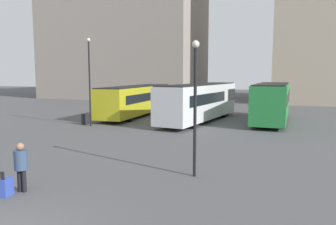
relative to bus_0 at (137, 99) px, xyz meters
The scene contains 9 objects.
building_block_left 27.97m from the bus_0, 117.04° to the left, with size 24.62×17.11×21.61m.
bus_0 is the anchor object (origin of this frame).
bus_1 6.74m from the bus_0, 15.08° to the right, with size 4.40×12.09×3.12m.
bus_2 12.21m from the bus_0, ahead, with size 2.99×9.66×3.17m.
traveler 20.47m from the bus_0, 77.19° to the right, with size 0.48×0.48×1.67m.
suitcase 20.93m from the bus_0, 77.99° to the right, with size 0.30×0.45×0.86m.
lamp_post_0 19.16m from the bus_0, 59.77° to the right, with size 0.28×0.28×5.16m.
lamp_post_1 7.36m from the bus_0, 96.57° to the right, with size 0.28×0.28×6.56m.
trash_bin 6.81m from the bus_0, 103.88° to the right, with size 0.52×0.52×0.85m.
Camera 1 is at (6.40, -5.51, 3.92)m, focal length 35.00 mm.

